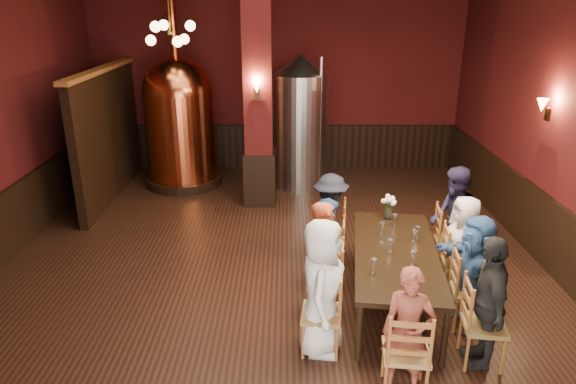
{
  "coord_description": "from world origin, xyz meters",
  "views": [
    {
      "loc": [
        0.21,
        -6.36,
        3.63
      ],
      "look_at": [
        0.22,
        0.2,
        1.17
      ],
      "focal_mm": 32.0,
      "sensor_mm": 36.0,
      "label": 1
    }
  ],
  "objects_px": {
    "dining_table": "(396,256)",
    "person_0": "(322,288)",
    "person_1": "(325,261)",
    "steel_vessel": "(301,123)",
    "person_2": "(328,244)",
    "copper_kettle": "(180,120)",
    "rose_vase": "(389,203)"
  },
  "relations": [
    {
      "from": "rose_vase",
      "to": "steel_vessel",
      "type": "bearing_deg",
      "value": 108.07
    },
    {
      "from": "person_0",
      "to": "steel_vessel",
      "type": "distance_m",
      "value": 5.42
    },
    {
      "from": "steel_vessel",
      "to": "rose_vase",
      "type": "height_order",
      "value": "steel_vessel"
    },
    {
      "from": "dining_table",
      "to": "person_1",
      "type": "relative_size",
      "value": 1.69
    },
    {
      "from": "dining_table",
      "to": "person_2",
      "type": "distance_m",
      "value": 0.91
    },
    {
      "from": "dining_table",
      "to": "person_0",
      "type": "distance_m",
      "value": 1.32
    },
    {
      "from": "person_2",
      "to": "copper_kettle",
      "type": "relative_size",
      "value": 0.34
    },
    {
      "from": "person_2",
      "to": "steel_vessel",
      "type": "relative_size",
      "value": 0.48
    },
    {
      "from": "person_0",
      "to": "person_2",
      "type": "bearing_deg",
      "value": 3.99
    },
    {
      "from": "person_1",
      "to": "person_2",
      "type": "relative_size",
      "value": 1.17
    },
    {
      "from": "dining_table",
      "to": "steel_vessel",
      "type": "height_order",
      "value": "steel_vessel"
    },
    {
      "from": "person_0",
      "to": "rose_vase",
      "type": "height_order",
      "value": "person_0"
    },
    {
      "from": "person_1",
      "to": "person_0",
      "type": "bearing_deg",
      "value": -167.44
    },
    {
      "from": "person_0",
      "to": "steel_vessel",
      "type": "relative_size",
      "value": 0.58
    },
    {
      "from": "steel_vessel",
      "to": "copper_kettle",
      "type": "bearing_deg",
      "value": 177.49
    },
    {
      "from": "dining_table",
      "to": "rose_vase",
      "type": "relative_size",
      "value": 7.03
    },
    {
      "from": "dining_table",
      "to": "person_0",
      "type": "relative_size",
      "value": 1.62
    },
    {
      "from": "dining_table",
      "to": "steel_vessel",
      "type": "bearing_deg",
      "value": 110.32
    },
    {
      "from": "person_1",
      "to": "copper_kettle",
      "type": "height_order",
      "value": "copper_kettle"
    },
    {
      "from": "person_0",
      "to": "rose_vase",
      "type": "xyz_separation_m",
      "value": [
        1.06,
        1.88,
        0.21
      ]
    },
    {
      "from": "person_0",
      "to": "rose_vase",
      "type": "relative_size",
      "value": 4.35
    },
    {
      "from": "person_2",
      "to": "person_0",
      "type": "bearing_deg",
      "value": -178.38
    },
    {
      "from": "dining_table",
      "to": "copper_kettle",
      "type": "relative_size",
      "value": 0.67
    },
    {
      "from": "person_1",
      "to": "rose_vase",
      "type": "distance_m",
      "value": 1.58
    },
    {
      "from": "person_2",
      "to": "copper_kettle",
      "type": "bearing_deg",
      "value": 41.51
    },
    {
      "from": "person_0",
      "to": "steel_vessel",
      "type": "height_order",
      "value": "steel_vessel"
    },
    {
      "from": "person_0",
      "to": "person_2",
      "type": "height_order",
      "value": "person_0"
    },
    {
      "from": "person_0",
      "to": "person_1",
      "type": "xyz_separation_m",
      "value": [
        0.08,
        0.66,
        -0.03
      ]
    },
    {
      "from": "person_1",
      "to": "steel_vessel",
      "type": "bearing_deg",
      "value": 21.77
    },
    {
      "from": "copper_kettle",
      "to": "rose_vase",
      "type": "bearing_deg",
      "value": -45.28
    },
    {
      "from": "person_2",
      "to": "steel_vessel",
      "type": "xyz_separation_m",
      "value": [
        -0.25,
        4.08,
        0.69
      ]
    },
    {
      "from": "person_1",
      "to": "copper_kettle",
      "type": "xyz_separation_m",
      "value": [
        -2.61,
        4.84,
        0.61
      ]
    }
  ]
}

